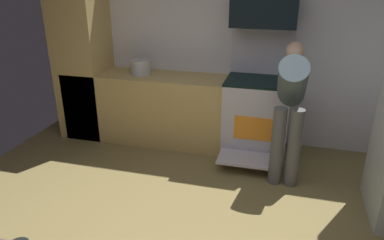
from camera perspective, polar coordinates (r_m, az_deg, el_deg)
The scene contains 7 objects.
wall_back at distance 4.72m, azimuth 5.92°, elevation 12.08°, with size 5.20×0.12×2.60m, color silver.
lower_cabinet_run at distance 4.84m, azimuth -5.77°, elevation 1.88°, with size 2.40×0.60×0.90m, color tan.
cabinet_column at distance 5.10m, azimuth -16.76°, elevation 9.16°, with size 0.60×0.60×2.10m, color tan.
oven_range at distance 4.53m, azimuth 10.07°, elevation 1.01°, with size 0.76×1.01×1.54m.
microwave at distance 4.34m, azimuth 11.30°, elevation 16.39°, with size 0.74×0.38×0.34m, color black.
person_cook at distance 3.92m, azimuth 15.21°, elevation 2.77°, with size 0.31×0.72×1.44m.
stock_pot at distance 4.74m, azimuth -8.09°, elevation 8.25°, with size 0.26×0.26×0.19m, color #B6B9B7.
Camera 1 is at (0.73, -2.25, 2.14)m, focal length 33.86 mm.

